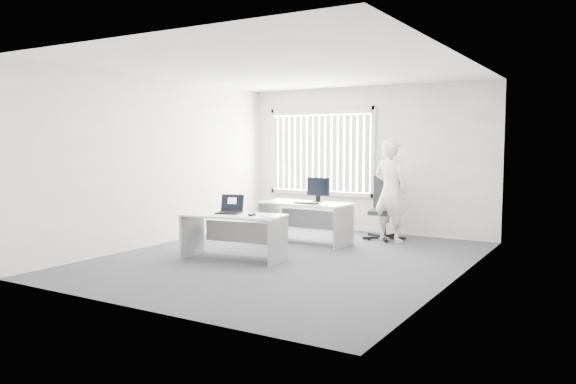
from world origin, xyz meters
The scene contains 18 objects.
ground centered at (0.00, 0.00, 0.00)m, with size 6.00×6.00×0.00m, color #4B4B52.
wall_back centered at (0.00, 3.00, 1.40)m, with size 5.00×0.02×2.80m, color beige.
wall_front centered at (0.00, -3.00, 1.40)m, with size 5.00×0.02×2.80m, color beige.
wall_left centered at (-2.50, 0.00, 1.40)m, with size 0.02×6.00×2.80m, color beige.
wall_right centered at (2.50, 0.00, 1.40)m, with size 0.02×6.00×2.80m, color beige.
ceiling centered at (0.00, 0.00, 2.80)m, with size 5.00×6.00×0.02m, color silver.
window centered at (-1.00, 2.96, 1.55)m, with size 2.32×0.06×1.76m, color beige.
blinds centered at (-1.00, 2.90, 1.52)m, with size 2.20×0.10×1.50m, color silver, non-canonical shape.
desk_near centered at (-0.64, -0.47, 0.49)m, with size 1.56×0.89×0.68m.
desk_far centered at (-0.41, 1.27, 0.51)m, with size 1.57×0.78×0.71m.
office_chair centered at (0.62, 2.35, 0.35)m, with size 0.75×0.75×1.13m.
person centered at (0.80, 2.17, 0.90)m, with size 0.66×0.43×1.80m, color silver.
laptop centered at (-0.76, -0.43, 0.81)m, with size 0.36×0.32×0.28m, color black, non-canonical shape.
paper_sheet centered at (-0.33, -0.51, 0.68)m, with size 0.31×0.22×0.00m, color silver.
mouse centered at (-0.31, -0.48, 0.70)m, with size 0.06×0.10×0.04m, color silver, non-canonical shape.
booklet centered at (0.01, -0.61, 0.68)m, with size 0.15×0.21×0.01m, color white.
keyboard centered at (-0.28, 1.09, 0.72)m, with size 0.40×0.13×0.02m, color black.
monitor centered at (-0.27, 1.49, 0.92)m, with size 0.42×0.13×0.42m, color black, non-canonical shape.
Camera 1 is at (4.27, -7.09, 1.72)m, focal length 35.00 mm.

